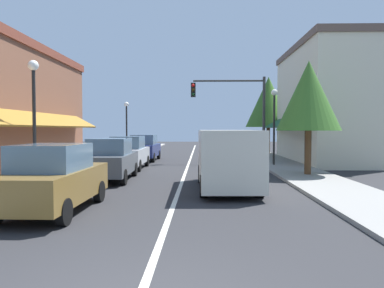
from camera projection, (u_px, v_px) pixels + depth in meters
ground_plane at (188, 164)px, 22.27m from camera, size 80.00×80.00×0.00m
sidewalk_left at (99, 163)px, 22.40m from camera, size 2.60×56.00×0.12m
sidewalk_right at (279, 164)px, 22.12m from camera, size 2.60×56.00×0.12m
lane_center_stripe at (188, 164)px, 22.27m from camera, size 0.14×52.00×0.01m
storefront_right_block at (325, 104)px, 23.88m from camera, size 5.42×10.20×7.56m
parked_car_nearest_left at (53, 178)px, 9.47m from camera, size 1.82×4.12×1.77m
parked_car_second_left at (110, 160)px, 15.35m from camera, size 1.87×4.15×1.77m
parked_car_third_left at (128, 153)px, 19.79m from camera, size 1.80×4.11×1.77m
parked_car_far_left at (144, 148)px, 24.93m from camera, size 1.84×4.13×1.77m
van_in_lane at (227, 157)px, 13.07m from camera, size 2.10×5.22×2.12m
traffic_signal_mast_arm at (238, 104)px, 23.36m from camera, size 4.77×0.50×5.49m
street_lamp_left_near at (34, 102)px, 12.71m from camera, size 0.36×0.36×4.55m
street_lamp_right_mid at (274, 114)px, 20.79m from camera, size 0.36×0.36×4.42m
street_lamp_left_far at (127, 119)px, 27.44m from camera, size 0.36×0.36×4.19m
tree_right_near at (309, 96)px, 16.37m from camera, size 2.84×2.84×5.22m
tree_right_far at (268, 102)px, 30.39m from camera, size 3.78×3.78×6.49m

